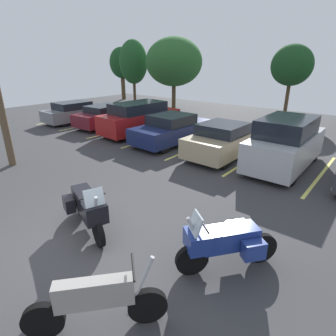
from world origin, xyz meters
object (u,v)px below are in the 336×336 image
object	(u,v)px
motorcycle_third	(97,301)
car_red	(140,118)
car_navy	(172,129)
car_maroon	(108,116)
car_tan	(226,140)
car_silver	(285,144)
motorcycle_touring	(88,207)
motorcycle_second	(225,242)
car_grey	(78,112)

from	to	relation	value
motorcycle_third	car_red	bearing A→B (deg)	131.64
motorcycle_third	car_red	distance (m)	12.79
car_red	car_navy	distance (m)	2.74
car_maroon	car_navy	bearing A→B (deg)	-3.98
car_tan	car_silver	xyz separation A→B (m)	(2.54, 0.14, 0.25)
motorcycle_touring	car_tan	size ratio (longest dim) A/B	0.49
car_maroon	motorcycle_second	bearing A→B (deg)	-29.82
car_grey	car_red	distance (m)	5.79
car_navy	car_silver	xyz separation A→B (m)	(5.63, 0.08, 0.26)
car_tan	motorcycle_third	bearing A→B (deg)	-73.55
motorcycle_second	car_navy	size ratio (longest dim) A/B	0.39
car_navy	car_grey	bearing A→B (deg)	179.74
motorcycle_third	car_silver	world-z (taller)	car_silver
motorcycle_touring	car_red	world-z (taller)	car_red
motorcycle_touring	motorcycle_second	world-z (taller)	motorcycle_touring
car_red	motorcycle_second	bearing A→B (deg)	-36.93
motorcycle_second	car_red	xyz separation A→B (m)	(-9.35, 7.03, 0.25)
motorcycle_third	car_navy	xyz separation A→B (m)	(-5.78, 9.19, 0.16)
car_red	car_navy	world-z (taller)	car_red
motorcycle_third	car_tan	xyz separation A→B (m)	(-2.70, 9.13, 0.17)
motorcycle_touring	car_silver	bearing A→B (deg)	73.34
motorcycle_touring	car_maroon	bearing A→B (deg)	138.46
motorcycle_second	car_tan	size ratio (longest dim) A/B	0.41
car_grey	car_tan	bearing A→B (deg)	-0.47
car_red	car_tan	xyz separation A→B (m)	(5.80, -0.42, -0.17)
car_maroon	car_red	bearing A→B (deg)	-0.58
car_tan	car_silver	bearing A→B (deg)	3.08
car_red	car_silver	distance (m)	8.34
car_grey	car_navy	distance (m)	8.49
car_red	motorcycle_third	bearing A→B (deg)	-48.36
motorcycle_second	car_red	size ratio (longest dim) A/B	0.37
car_navy	car_tan	size ratio (longest dim) A/B	1.03
motorcycle_second	motorcycle_third	size ratio (longest dim) A/B	1.03
car_red	car_tan	bearing A→B (deg)	-4.16
car_maroon	car_tan	bearing A→B (deg)	-2.95
car_grey	car_maroon	xyz separation A→B (m)	(2.81, 0.36, 0.02)
motorcycle_second	car_red	world-z (taller)	car_red
car_tan	car_grey	bearing A→B (deg)	179.53
car_maroon	car_tan	world-z (taller)	car_tan
motorcycle_touring	car_maroon	world-z (taller)	motorcycle_touring
car_grey	car_red	world-z (taller)	car_red
motorcycle_touring	car_red	distance (m)	9.99
motorcycle_second	motorcycle_third	xyz separation A→B (m)	(-0.86, -2.52, -0.09)
car_maroon	car_red	world-z (taller)	car_red
motorcycle_touring	car_grey	world-z (taller)	motorcycle_touring
car_navy	motorcycle_third	bearing A→B (deg)	-57.82
motorcycle_touring	motorcycle_second	xyz separation A→B (m)	(3.31, 0.92, -0.03)
car_maroon	car_navy	world-z (taller)	car_navy
motorcycle_second	motorcycle_third	distance (m)	2.67
motorcycle_touring	car_navy	bearing A→B (deg)	113.72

